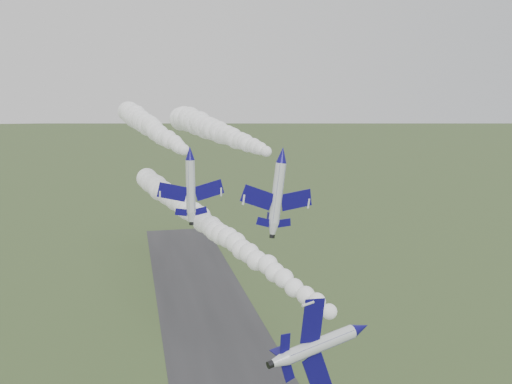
# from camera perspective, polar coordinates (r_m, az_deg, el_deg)

# --- Properties ---
(jet_lead) EXTENTS (5.02, 12.09, 10.11)m
(jet_lead) POSITION_cam_1_polar(r_m,az_deg,el_deg) (61.70, 10.46, -13.27)
(jet_lead) COLOR silver
(smoke_trail_jet_lead) EXTENTS (26.89, 74.54, 4.60)m
(smoke_trail_jet_lead) POSITION_cam_1_polar(r_m,az_deg,el_deg) (95.42, -4.88, -3.14)
(smoke_trail_jet_lead) COLOR white
(jet_pair_left) EXTENTS (10.14, 12.09, 2.96)m
(jet_pair_left) POSITION_cam_1_polar(r_m,az_deg,el_deg) (85.94, -6.61, 3.90)
(jet_pair_left) COLOR silver
(smoke_trail_jet_pair_left) EXTENTS (12.18, 72.89, 5.44)m
(smoke_trail_jet_pair_left) POSITION_cam_1_polar(r_m,az_deg,el_deg) (124.02, -10.66, 6.53)
(smoke_trail_jet_pair_left) COLOR white
(jet_pair_right) EXTENTS (12.16, 14.46, 3.70)m
(jet_pair_right) POSITION_cam_1_polar(r_m,az_deg,el_deg) (88.58, 2.67, 3.74)
(jet_pair_right) COLOR silver
(smoke_trail_jet_pair_right) EXTENTS (15.63, 58.07, 5.81)m
(smoke_trail_jet_pair_right) POSITION_cam_1_polar(r_m,az_deg,el_deg) (118.56, -4.01, 6.12)
(smoke_trail_jet_pair_right) COLOR white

